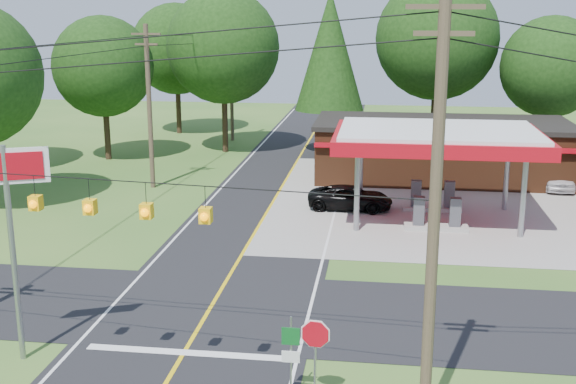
# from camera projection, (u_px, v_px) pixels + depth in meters

# --- Properties ---
(ground) EXTENTS (120.00, 120.00, 0.00)m
(ground) POSITION_uv_depth(u_px,v_px,m) (210.00, 309.00, 26.87)
(ground) COLOR #326122
(ground) RESTS_ON ground
(main_highway) EXTENTS (8.00, 120.00, 0.02)m
(main_highway) POSITION_uv_depth(u_px,v_px,m) (210.00, 309.00, 26.87)
(main_highway) COLOR black
(main_highway) RESTS_ON ground
(cross_road) EXTENTS (70.00, 7.00, 0.02)m
(cross_road) POSITION_uv_depth(u_px,v_px,m) (210.00, 308.00, 26.86)
(cross_road) COLOR black
(cross_road) RESTS_ON ground
(lane_center_yellow) EXTENTS (0.15, 110.00, 0.00)m
(lane_center_yellow) POSITION_uv_depth(u_px,v_px,m) (210.00, 308.00, 26.86)
(lane_center_yellow) COLOR yellow
(lane_center_yellow) RESTS_ON main_highway
(gas_canopy) EXTENTS (10.60, 7.40, 4.88)m
(gas_canopy) POSITION_uv_depth(u_px,v_px,m) (438.00, 140.00, 37.15)
(gas_canopy) COLOR gray
(gas_canopy) RESTS_ON ground
(convenience_store) EXTENTS (16.40, 7.55, 3.80)m
(convenience_store) POSITION_uv_depth(u_px,v_px,m) (441.00, 149.00, 47.19)
(convenience_store) COLOR #572E18
(convenience_store) RESTS_ON ground
(utility_pole_near_right) EXTENTS (1.80, 0.30, 11.50)m
(utility_pole_near_right) POSITION_uv_depth(u_px,v_px,m) (434.00, 214.00, 17.71)
(utility_pole_near_right) COLOR #473828
(utility_pole_near_right) RESTS_ON ground
(utility_pole_far_left) EXTENTS (1.80, 0.30, 10.00)m
(utility_pole_far_left) POSITION_uv_depth(u_px,v_px,m) (149.00, 104.00, 43.90)
(utility_pole_far_left) COLOR #473828
(utility_pole_far_left) RESTS_ON ground
(utility_pole_north) EXTENTS (0.30, 0.30, 9.50)m
(utility_pole_north) POSITION_uv_depth(u_px,v_px,m) (231.00, 84.00, 60.15)
(utility_pole_north) COLOR #473828
(utility_pole_north) RESTS_ON ground
(overhead_beacons) EXTENTS (17.04, 2.04, 1.03)m
(overhead_beacons) POSITION_uv_depth(u_px,v_px,m) (117.00, 184.00, 19.70)
(overhead_beacons) COLOR black
(overhead_beacons) RESTS_ON ground
(treeline_backdrop) EXTENTS (70.27, 51.59, 13.30)m
(treeline_backdrop) POSITION_uv_depth(u_px,v_px,m) (304.00, 61.00, 47.98)
(treeline_backdrop) COLOR #332316
(treeline_backdrop) RESTS_ON ground
(suv_car) EXTENTS (4.91, 4.91, 1.29)m
(suv_car) POSITION_uv_depth(u_px,v_px,m) (350.00, 198.00, 40.06)
(suv_car) COLOR black
(suv_car) RESTS_ON ground
(sedan_car) EXTENTS (4.59, 4.59, 1.45)m
(sedan_car) POSITION_uv_depth(u_px,v_px,m) (557.00, 177.00, 44.69)
(sedan_car) COLOR silver
(sedan_car) RESTS_ON ground
(big_stop_sign) EXTENTS (2.40, 1.08, 6.93)m
(big_stop_sign) POSITION_uv_depth(u_px,v_px,m) (8.00, 203.00, 21.78)
(big_stop_sign) COLOR gray
(big_stop_sign) RESTS_ON ground
(octagonal_stop_sign) EXTENTS (0.87, 0.15, 2.53)m
(octagonal_stop_sign) POSITION_uv_depth(u_px,v_px,m) (315.00, 341.00, 20.05)
(octagonal_stop_sign) COLOR gray
(octagonal_stop_sign) RESTS_ON ground
(route_sign_post) EXTENTS (0.52, 0.09, 2.53)m
(route_sign_post) POSITION_uv_depth(u_px,v_px,m) (291.00, 350.00, 20.32)
(route_sign_post) COLOR gray
(route_sign_post) RESTS_ON ground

